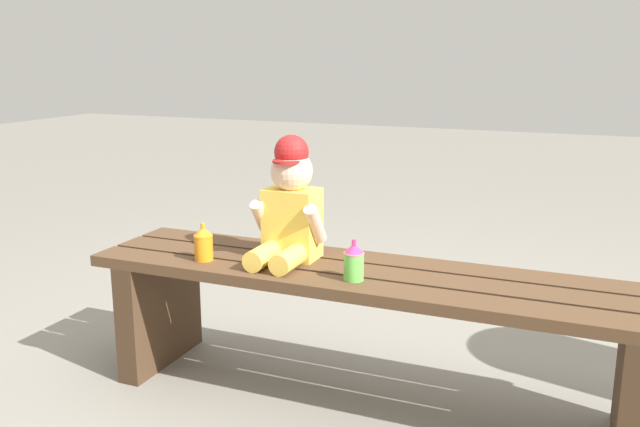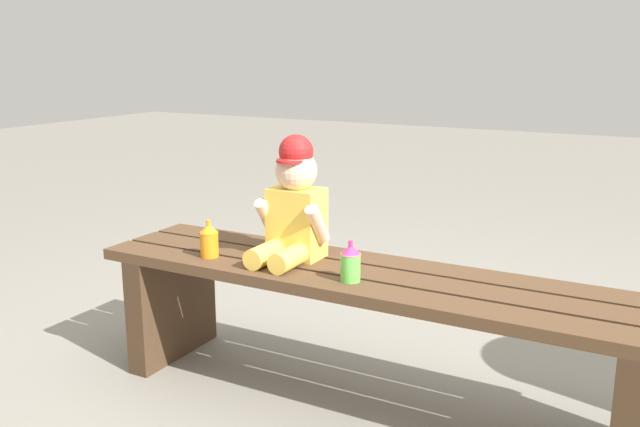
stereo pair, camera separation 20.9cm
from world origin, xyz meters
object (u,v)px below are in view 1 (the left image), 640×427
Objects in this scene: sippy_cup_left at (203,243)px; child_figure at (290,206)px; park_bench at (366,311)px; sippy_cup_right at (354,261)px.

child_figure is at bearing 25.50° from sippy_cup_left.
park_bench is 4.44× the size of child_figure.
sippy_cup_right is (-0.01, -0.10, 0.19)m from park_bench.
child_figure is 0.31m from sippy_cup_right.
park_bench is 0.41m from child_figure.
child_figure is 0.30m from sippy_cup_left.
sippy_cup_left is at bearing -154.50° from child_figure.
park_bench is at bearing 86.82° from sippy_cup_right.
park_bench is 0.57m from sippy_cup_left.
child_figure reaches higher than sippy_cup_right.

